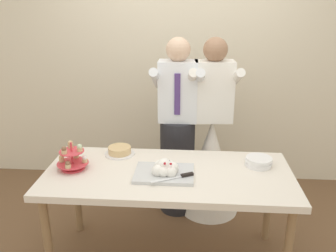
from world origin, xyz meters
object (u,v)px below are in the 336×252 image
at_px(plate_stack, 259,162).
at_px(cupcake_stand, 72,159).
at_px(dessert_table, 168,181).
at_px(person_groom, 177,138).
at_px(person_bride, 211,154).
at_px(main_cake_tray, 165,170).
at_px(round_cake, 120,151).

bearing_deg(plate_stack, cupcake_stand, -173.91).
xyz_separation_m(dessert_table, person_groom, (0.03, 0.73, 0.05)).
relative_size(cupcake_stand, person_bride, 0.14).
height_order(dessert_table, plate_stack, plate_stack).
xyz_separation_m(person_groom, person_bride, (0.31, 0.02, -0.16)).
height_order(main_cake_tray, round_cake, main_cake_tray).
height_order(plate_stack, person_groom, person_groom).
distance_m(cupcake_stand, plate_stack, 1.38).
height_order(main_cake_tray, person_bride, person_bride).
relative_size(dessert_table, plate_stack, 8.92).
relative_size(plate_stack, person_bride, 0.12).
bearing_deg(round_cake, cupcake_stand, -136.57).
bearing_deg(cupcake_stand, person_groom, 44.56).
bearing_deg(person_bride, dessert_table, -114.75).
bearing_deg(dessert_table, person_bride, 65.25).
distance_m(main_cake_tray, plate_stack, 0.72).
bearing_deg(person_bride, main_cake_tray, -114.66).
xyz_separation_m(main_cake_tray, round_cake, (-0.39, 0.33, -0.01)).
xyz_separation_m(main_cake_tray, person_bride, (0.37, 0.80, -0.23)).
xyz_separation_m(dessert_table, plate_stack, (0.67, 0.15, 0.11)).
height_order(cupcake_stand, main_cake_tray, cupcake_stand).
relative_size(round_cake, person_groom, 0.14).
relative_size(cupcake_stand, plate_stack, 1.14).
bearing_deg(round_cake, person_bride, 31.72).
height_order(dessert_table, person_bride, person_bride).
relative_size(dessert_table, main_cake_tray, 4.28).
distance_m(dessert_table, plate_stack, 0.69).
height_order(person_groom, person_bride, same).
height_order(cupcake_stand, round_cake, cupcake_stand).
bearing_deg(person_groom, dessert_table, -92.50).
relative_size(main_cake_tray, person_groom, 0.25).
distance_m(round_cake, person_bride, 0.92).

